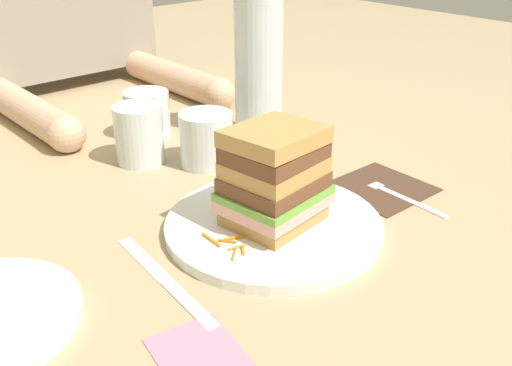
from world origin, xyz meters
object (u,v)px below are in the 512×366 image
(empty_tumbler_0, at_px, (139,134))
(water_bottle, at_px, (259,59))
(knife, at_px, (167,281))
(juice_glass, at_px, (206,142))
(fork, at_px, (393,191))
(napkin_dark, at_px, (380,187))
(empty_tumbler_1, at_px, (147,114))
(sandwich, at_px, (273,177))
(napkin_pink, at_px, (197,352))
(main_plate, at_px, (272,225))

(empty_tumbler_0, bearing_deg, water_bottle, -11.86)
(knife, xyz_separation_m, juice_glass, (0.22, 0.21, 0.03))
(fork, distance_m, knife, 0.35)
(fork, xyz_separation_m, juice_glass, (-0.13, 0.25, 0.03))
(knife, bearing_deg, empty_tumbler_0, 62.66)
(napkin_dark, distance_m, juice_glass, 0.27)
(empty_tumbler_0, distance_m, empty_tumbler_1, 0.11)
(sandwich, distance_m, napkin_pink, 0.24)
(main_plate, distance_m, empty_tumbler_1, 0.38)
(juice_glass, relative_size, water_bottle, 0.28)
(sandwich, bearing_deg, juice_glass, 73.77)
(sandwich, bearing_deg, fork, -12.32)
(napkin_dark, relative_size, juice_glass, 1.52)
(napkin_dark, bearing_deg, water_bottle, 88.49)
(napkin_pink, bearing_deg, sandwich, 29.24)
(fork, bearing_deg, water_bottle, 88.39)
(sandwich, bearing_deg, knife, -178.73)
(fork, height_order, napkin_pink, fork)
(sandwich, height_order, water_bottle, water_bottle)
(napkin_dark, bearing_deg, sandwich, 174.23)
(main_plate, bearing_deg, knife, -178.57)
(napkin_dark, distance_m, napkin_pink, 0.40)
(juice_glass, height_order, napkin_pink, juice_glass)
(sandwich, xyz_separation_m, juice_glass, (0.06, 0.21, -0.04))
(napkin_dark, xyz_separation_m, juice_glass, (-0.13, 0.23, 0.03))
(water_bottle, bearing_deg, fork, -91.61)
(water_bottle, distance_m, napkin_pink, 0.55)
(knife, height_order, empty_tumbler_1, empty_tumbler_1)
(napkin_dark, xyz_separation_m, empty_tumbler_0, (-0.20, 0.31, 0.04))
(main_plate, relative_size, juice_glass, 3.24)
(empty_tumbler_0, bearing_deg, empty_tumbler_1, 51.02)
(napkin_dark, distance_m, empty_tumbler_0, 0.37)
(main_plate, bearing_deg, juice_glass, 73.75)
(main_plate, xyz_separation_m, juice_glass, (0.06, 0.21, 0.03))
(napkin_pink, bearing_deg, napkin_dark, 13.24)
(main_plate, bearing_deg, water_bottle, 50.85)
(fork, bearing_deg, knife, 173.77)
(empty_tumbler_0, bearing_deg, fork, -58.92)
(napkin_dark, height_order, empty_tumbler_0, empty_tumbler_0)
(sandwich, bearing_deg, empty_tumbler_0, 91.57)
(empty_tumbler_1, bearing_deg, empty_tumbler_0, -128.98)
(fork, relative_size, empty_tumbler_0, 1.85)
(fork, relative_size, knife, 0.83)
(main_plate, relative_size, knife, 1.33)
(juice_glass, distance_m, empty_tumbler_1, 0.16)
(napkin_dark, xyz_separation_m, napkin_pink, (-0.39, -0.09, -0.00))
(empty_tumbler_1, bearing_deg, knife, -120.15)
(water_bottle, bearing_deg, empty_tumbler_1, 138.43)
(empty_tumbler_0, xyz_separation_m, empty_tumbler_1, (0.07, 0.08, -0.01))
(juice_glass, xyz_separation_m, water_bottle, (0.14, 0.03, 0.10))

